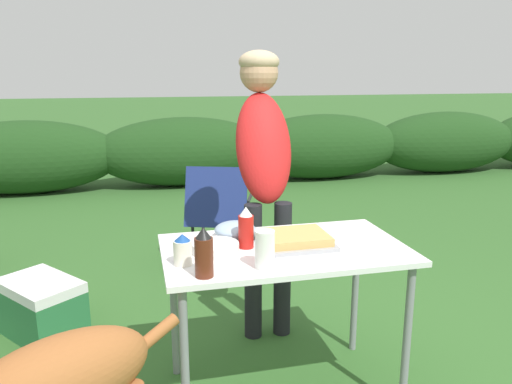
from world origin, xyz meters
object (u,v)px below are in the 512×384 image
Objects in this scene: mayo_bottle at (183,250)px; standing_person_with_beanie at (263,155)px; food_tray at (295,239)px; mixing_bowl at (235,230)px; camp_chair_near_hedge at (220,210)px; cooler_box at (42,308)px; folding_table at (284,263)px; paper_cup_stack at (265,250)px; plate_stack at (216,248)px; bbq_sauce_bottle at (204,253)px; ketchup_bottle at (246,228)px.

mayo_bottle is 0.08× the size of standing_person_with_beanie.
mixing_bowl is at bearing 146.77° from food_tray.
food_tray is 2.48× the size of mayo_bottle.
mixing_bowl is 1.51m from camp_chair_near_hedge.
food_tray is 1.63m from cooler_box.
standing_person_with_beanie is (0.07, 0.66, 0.39)m from folding_table.
paper_cup_stack reaches higher than camp_chair_near_hedge.
plate_stack is 1.57× the size of mayo_bottle.
mixing_bowl is 0.35× the size of cooler_box.
bbq_sauce_bottle is at bearing -64.15° from mayo_bottle.
mixing_bowl reaches higher than plate_stack.
mayo_bottle is at bearing 115.85° from bbq_sauce_bottle.
plate_stack reaches higher than folding_table.
food_tray is 0.53m from bbq_sauce_bottle.
folding_table is 0.50m from bbq_sauce_bottle.
camp_chair_near_hedge is at bearing 90.76° from folding_table.
camp_chair_near_hedge is (-0.08, 1.63, -0.30)m from food_tray.
plate_stack is 0.82m from standing_person_with_beanie.
cooler_box is at bearing 135.06° from paper_cup_stack.
plate_stack is at bearing 36.21° from mayo_bottle.
paper_cup_stack is at bearing -19.72° from mayo_bottle.
paper_cup_stack is 0.34m from mayo_bottle.
ketchup_bottle is at bearing 13.61° from cooler_box.
mayo_bottle is at bearing -123.62° from standing_person_with_beanie.
mixing_bowl is at bearing 96.09° from paper_cup_stack.
standing_person_with_beanie is at bearing 68.89° from ketchup_bottle.
bbq_sauce_bottle is (-0.45, -0.26, 0.07)m from food_tray.
mixing_bowl is at bearing 18.18° from cooler_box.
camp_chair_near_hedge is (0.38, 1.89, -0.37)m from bbq_sauce_bottle.
ketchup_bottle reaches higher than folding_table.
plate_stack is at bearing 126.03° from paper_cup_stack.
cooler_box is (-1.20, -0.80, -0.30)m from camp_chair_near_hedge.
cooler_box is (-1.05, 0.81, -0.66)m from ketchup_bottle.
mayo_bottle is at bearing -143.79° from plate_stack.
plate_stack is at bearing -119.02° from standing_person_with_beanie.
camp_chair_near_hedge is at bearing 85.08° from cooler_box.
plate_stack is at bearing -168.21° from ketchup_bottle.
mixing_bowl is 1.37m from cooler_box.
standing_person_with_beanie is at bearing 43.25° from cooler_box.
bbq_sauce_bottle is at bearing -108.50° from plate_stack.
ketchup_bottle is 0.12× the size of standing_person_with_beanie.
mayo_bottle is 0.97m from standing_person_with_beanie.
ketchup_bottle reaches higher than food_tray.
ketchup_bottle is at bearing 94.60° from paper_cup_stack.
bbq_sauce_bottle is 0.24× the size of camp_chair_near_hedge.
paper_cup_stack is 1.64m from cooler_box.
bbq_sauce_bottle is at bearing -82.32° from camp_chair_near_hedge.
paper_cup_stack reaches higher than plate_stack.
bbq_sauce_bottle is at bearing -1.87° from cooler_box.
standing_person_with_beanie is (0.39, 0.66, 0.29)m from plate_stack.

